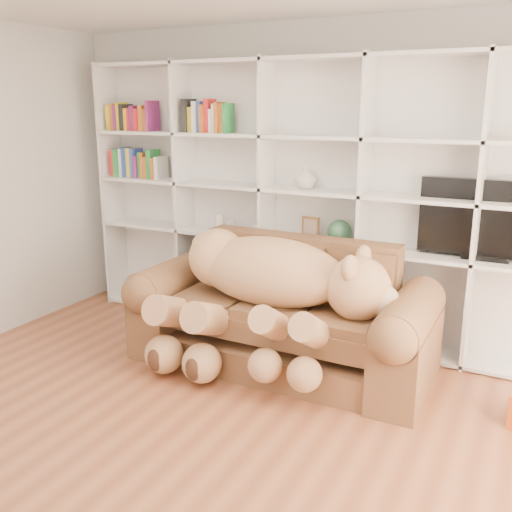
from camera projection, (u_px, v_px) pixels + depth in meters
The scene contains 13 objects.
floor at pixel (155, 476), 3.18m from camera, with size 5.00×5.00×0.00m, color brown.
wall_back at pixel (322, 182), 4.98m from camera, with size 5.00×0.02×2.70m, color silver.
bookshelf at pixel (291, 188), 4.98m from camera, with size 4.43×0.35×2.40m.
sofa at pixel (283, 320), 4.50m from camera, with size 2.31×1.00×0.97m.
teddy_bear at pixel (266, 287), 4.28m from camera, with size 1.78×0.96×1.03m.
throw_pillow at pixel (227, 266), 4.82m from camera, with size 0.39×0.13×0.39m, color #590F22.
tv at pixel (490, 221), 4.29m from camera, with size 1.03×0.18×0.61m.
picture_frame at pixel (310, 228), 4.92m from camera, with size 0.16×0.03×0.20m, color brown.
green_vase at pixel (339, 232), 4.81m from camera, with size 0.21×0.21×0.21m, color #2E593B.
figurine_tall at pixel (219, 222), 5.33m from camera, with size 0.08×0.08×0.16m, color beige.
figurine_short at pixel (229, 226), 5.29m from camera, with size 0.06×0.06×0.11m, color beige.
snow_globe at pixel (257, 229), 5.17m from camera, with size 0.09×0.09×0.09m, color silver.
shelf_vase at pixel (305, 177), 4.83m from camera, with size 0.19×0.19×0.20m, color beige.
Camera 1 is at (1.76, -2.19, 2.01)m, focal length 40.00 mm.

